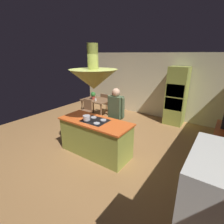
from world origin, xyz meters
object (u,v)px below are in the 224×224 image
dining_table (97,102)px  chair_by_back_wall (106,102)px  cup_on_table (96,100)px  oven_tower (176,96)px  person_at_island (116,114)px  kitchen_island (96,137)px  cooking_pot_on_cooktop (87,118)px  potted_plant_on_table (93,95)px  chair_facing_island (86,109)px

dining_table → chair_by_back_wall: (0.00, 0.63, -0.15)m
chair_by_back_wall → cup_on_table: 0.89m
dining_table → chair_by_back_wall: chair_by_back_wall is taller
oven_tower → person_at_island: 2.74m
kitchen_island → oven_tower: 3.47m
cooking_pot_on_cooktop → kitchen_island: bearing=39.1°
person_at_island → cup_on_table: person_at_island is taller
dining_table → person_at_island: bearing=-37.3°
oven_tower → cup_on_table: bearing=-153.3°
potted_plant_on_table → kitchen_island: bearing=-48.2°
dining_table → cup_on_table: 0.28m
kitchen_island → oven_tower: (1.10, 3.24, 0.58)m
person_at_island → chair_facing_island: size_ratio=1.90×
kitchen_island → potted_plant_on_table: (-1.83, 2.05, 0.46)m
person_at_island → chair_facing_island: person_at_island is taller
chair_by_back_wall → potted_plant_on_table: 0.81m
chair_by_back_wall → chair_facing_island: bearing=90.0°
kitchen_island → potted_plant_on_table: potted_plant_on_table is taller
person_at_island → potted_plant_on_table: person_at_island is taller
dining_table → kitchen_island: bearing=-51.0°
oven_tower → cooking_pot_on_cooktop: 3.60m
chair_by_back_wall → dining_table: bearing=90.0°
cooking_pot_on_cooktop → chair_by_back_wall: bearing=118.3°
chair_facing_island → potted_plant_on_table: bearing=102.6°
oven_tower → cooking_pot_on_cooktop: oven_tower is taller
potted_plant_on_table → cooking_pot_on_cooktop: (1.67, -2.18, 0.08)m
chair_facing_island → cup_on_table: (0.12, 0.42, 0.30)m
kitchen_island → person_at_island: size_ratio=1.14×
chair_by_back_wall → oven_tower: bearing=-169.5°
oven_tower → chair_facing_island: oven_tower is taller
dining_table → potted_plant_on_table: 0.31m
kitchen_island → cup_on_table: (-1.58, 1.90, 0.34)m
dining_table → chair_facing_island: (0.00, -0.63, -0.15)m
kitchen_island → dining_table: size_ratio=1.72×
potted_plant_on_table → cup_on_table: potted_plant_on_table is taller
chair_facing_island → cooking_pot_on_cooktop: 2.28m
kitchen_island → oven_tower: bearing=71.3°
potted_plant_on_table → cooking_pot_on_cooktop: bearing=-52.5°
cup_on_table → cooking_pot_on_cooktop: size_ratio=0.50×
dining_table → oven_tower: bearing=22.2°
kitchen_island → dining_table: bearing=129.0°
oven_tower → potted_plant_on_table: size_ratio=6.98×
chair_facing_island → cooking_pot_on_cooktop: cooking_pot_on_cooktop is taller
chair_by_back_wall → potted_plant_on_table: (-0.13, -0.68, 0.42)m
cup_on_table → chair_facing_island: bearing=-105.9°
oven_tower → cup_on_table: size_ratio=23.27×
dining_table → chair_facing_island: 0.64m
person_at_island → kitchen_island: bearing=-105.2°
person_at_island → chair_by_back_wall: 2.83m
chair_facing_island → potted_plant_on_table: size_ratio=2.90×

